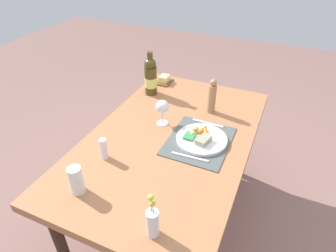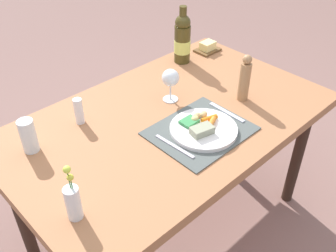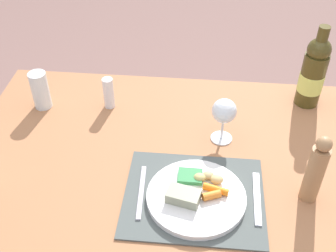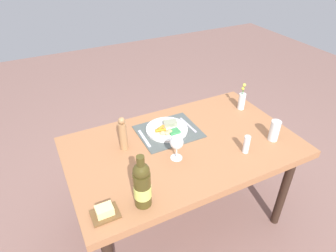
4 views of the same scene
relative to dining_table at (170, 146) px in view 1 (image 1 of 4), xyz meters
The scene contains 13 objects.
ground_plane 0.64m from the dining_table, ahead, with size 8.00×8.00×0.00m, color #846057.
dining_table is the anchor object (origin of this frame).
placemat 0.18m from the dining_table, 82.07° to the right, with size 0.39×0.32×0.01m, color #4D5451.
dinner_plate 0.19m from the dining_table, 80.64° to the right, with size 0.28×0.28×0.05m.
fork 0.22m from the dining_table, 127.76° to the right, with size 0.01×0.20×0.01m, color silver.
knife 0.26m from the dining_table, 38.17° to the right, with size 0.02×0.19×0.01m, color silver.
water_tumbler 0.59m from the dining_table, 158.59° to the left, with size 0.06×0.06×0.14m.
salt_shaker 0.40m from the dining_table, 142.19° to the left, with size 0.04×0.04×0.12m, color white.
wine_bottle 0.55m from the dining_table, 38.53° to the left, with size 0.09×0.09×0.30m.
wine_glass 0.23m from the dining_table, 43.41° to the left, with size 0.08×0.08×0.15m.
pepper_mill 0.41m from the dining_table, 20.77° to the right, with size 0.05×0.05×0.22m.
flower_vase 0.63m from the dining_table, 162.46° to the right, with size 0.05×0.05×0.21m.
butter_dish 0.67m from the dining_table, 27.43° to the left, with size 0.13×0.10×0.05m.
Camera 1 is at (-1.17, -0.51, 1.68)m, focal length 30.76 mm.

